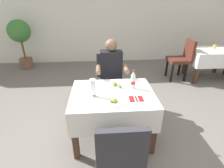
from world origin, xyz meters
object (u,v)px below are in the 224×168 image
cola_bottle_primary (133,80)px  background_table_tumbler (214,47)px  potted_plant_corner (20,36)px  plate_near_camera (114,101)px  beer_glass_left (93,87)px  background_chair_left (182,57)px  napkin_cutlery_set (136,99)px  plate_far_diner (116,86)px  seated_diner_far (111,73)px  main_dining_table (113,104)px  chair_far_diner_seat (109,79)px  chair_near_camera_side (119,152)px  background_dining_table (210,57)px

cola_bottle_primary → background_table_tumbler: size_ratio=2.42×
cola_bottle_primary → potted_plant_corner: size_ratio=0.20×
plate_near_camera → beer_glass_left: (-0.25, 0.16, 0.11)m
cola_bottle_primary → background_chair_left: cola_bottle_primary is taller
napkin_cutlery_set → potted_plant_corner: potted_plant_corner is taller
potted_plant_corner → plate_far_diner: bearing=-49.6°
seated_diner_far → plate_near_camera: seated_diner_far is taller
seated_diner_far → beer_glass_left: bearing=-110.4°
seated_diner_far → napkin_cutlery_set: (0.24, -0.87, 0.02)m
plate_far_diner → beer_glass_left: size_ratio=1.09×
beer_glass_left → potted_plant_corner: (-2.02, 2.97, 0.06)m
main_dining_table → beer_glass_left: 0.39m
chair_far_diner_seat → cola_bottle_primary: bearing=-67.7°
plate_near_camera → potted_plant_corner: bearing=126.0°
background_table_tumbler → potted_plant_corner: potted_plant_corner is taller
background_chair_left → potted_plant_corner: bearing=165.9°
chair_near_camera_side → background_table_tumbler: (2.60, 2.72, 0.23)m
cola_bottle_primary → background_dining_table: (2.25, 1.77, -0.30)m
chair_far_diner_seat → plate_near_camera: 1.04m
plate_near_camera → background_chair_left: 2.79m
seated_diner_far → napkin_cutlery_set: bearing=-74.5°
background_dining_table → chair_near_camera_side: bearing=-133.3°
seated_diner_far → potted_plant_corner: size_ratio=0.94×
chair_near_camera_side → background_table_tumbler: bearing=46.3°
chair_far_diner_seat → plate_near_camera: chair_far_diner_seat is taller
napkin_cutlery_set → potted_plant_corner: 4.00m
plate_near_camera → napkin_cutlery_set: size_ratio=1.33×
chair_far_diner_seat → background_table_tumbler: bearing=23.1°
chair_near_camera_side → background_dining_table: 3.70m
background_dining_table → plate_near_camera: bearing=-140.3°
plate_far_diner → potted_plant_corner: potted_plant_corner is taller
plate_near_camera → beer_glass_left: size_ratio=1.08×
chair_far_diner_seat → napkin_cutlery_set: bearing=-74.2°
seated_diner_far → background_dining_table: 2.77m
chair_near_camera_side → cola_bottle_primary: cola_bottle_primary is taller
seated_diner_far → plate_far_diner: (0.02, -0.52, 0.03)m
main_dining_table → chair_far_diner_seat: chair_far_diner_seat is taller
background_table_tumbler → napkin_cutlery_set: bearing=-138.1°
plate_near_camera → background_table_tumbler: background_table_tumbler is taller
main_dining_table → chair_far_diner_seat: (-0.00, 0.81, 0.00)m
plate_near_camera → background_table_tumbler: (2.60, 2.14, 0.04)m
seated_diner_far → background_chair_left: 2.15m
main_dining_table → cola_bottle_primary: 0.42m
potted_plant_corner → background_table_tumbler: bearing=-11.5°
chair_near_camera_side → plate_near_camera: 0.62m
background_chair_left → potted_plant_corner: size_ratio=0.72×
cola_bottle_primary → napkin_cutlery_set: (-0.01, -0.28, -0.11)m
chair_near_camera_side → cola_bottle_primary: (0.29, 0.92, 0.29)m
background_dining_table → background_table_tumbler: background_table_tumbler is taller
main_dining_table → chair_near_camera_side: bearing=-90.0°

